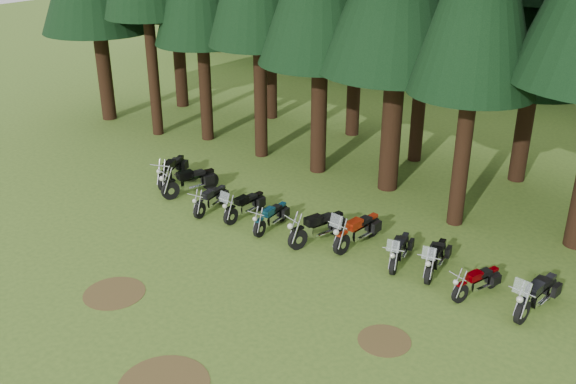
# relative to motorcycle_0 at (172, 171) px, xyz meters

# --- Properties ---
(ground) EXTENTS (120.00, 120.00, 0.00)m
(ground) POSITION_rel_motorcycle_0_xyz_m (7.41, -4.97, -0.49)
(ground) COLOR #416021
(ground) RESTS_ON ground
(decid_3) EXTENTS (6.12, 5.95, 7.65)m
(decid_3) POSITION_rel_motorcycle_0_xyz_m (2.70, 20.16, 4.02)
(decid_3) COLOR black
(decid_3) RESTS_ON ground
(decid_4) EXTENTS (5.93, 5.76, 7.41)m
(decid_4) POSITION_rel_motorcycle_0_xyz_m (8.99, 21.35, 3.88)
(decid_4) COLOR black
(decid_4) RESTS_ON ground
(dirt_patch_0) EXTENTS (1.80, 1.80, 0.01)m
(dirt_patch_0) POSITION_rel_motorcycle_0_xyz_m (4.41, -6.97, -0.49)
(dirt_patch_0) COLOR #4C3D1E
(dirt_patch_0) RESTS_ON ground
(dirt_patch_1) EXTENTS (1.40, 1.40, 0.01)m
(dirt_patch_1) POSITION_rel_motorcycle_0_xyz_m (11.91, -4.47, -0.49)
(dirt_patch_1) COLOR #4C3D1E
(dirt_patch_1) RESTS_ON ground
(motorcycle_0) EXTENTS (0.94, 2.29, 0.97)m
(motorcycle_0) POSITION_rel_motorcycle_0_xyz_m (0.00, 0.00, 0.00)
(motorcycle_0) COLOR black
(motorcycle_0) RESTS_ON ground
(motorcycle_1) EXTENTS (0.99, 2.33, 0.99)m
(motorcycle_1) POSITION_rel_motorcycle_0_xyz_m (1.43, -0.46, 0.01)
(motorcycle_1) COLOR black
(motorcycle_1) RESTS_ON ground
(motorcycle_2) EXTENTS (0.38, 2.04, 0.83)m
(motorcycle_2) POSITION_rel_motorcycle_0_xyz_m (3.07, -1.13, -0.07)
(motorcycle_2) COLOR black
(motorcycle_2) RESTS_ON ground
(motorcycle_3) EXTENTS (0.48, 2.16, 1.35)m
(motorcycle_3) POSITION_rel_motorcycle_0_xyz_m (4.45, -0.87, -0.04)
(motorcycle_3) COLOR black
(motorcycle_3) RESTS_ON ground
(motorcycle_4) EXTENTS (0.32, 2.03, 0.83)m
(motorcycle_4) POSITION_rel_motorcycle_0_xyz_m (5.75, -1.03, -0.07)
(motorcycle_4) COLOR black
(motorcycle_4) RESTS_ON ground
(motorcycle_5) EXTENTS (0.91, 2.34, 0.98)m
(motorcycle_5) POSITION_rel_motorcycle_0_xyz_m (7.60, -0.91, 0.01)
(motorcycle_5) COLOR black
(motorcycle_5) RESTS_ON ground
(motorcycle_6) EXTENTS (0.64, 2.44, 1.53)m
(motorcycle_6) POSITION_rel_motorcycle_0_xyz_m (8.79, -0.38, 0.02)
(motorcycle_6) COLOR black
(motorcycle_6) RESTS_ON ground
(motorcycle_7) EXTENTS (0.67, 2.06, 1.30)m
(motorcycle_7) POSITION_rel_motorcycle_0_xyz_m (10.47, -0.66, -0.06)
(motorcycle_7) COLOR black
(motorcycle_7) RESTS_ON ground
(motorcycle_8) EXTENTS (0.59, 2.18, 1.37)m
(motorcycle_8) POSITION_rel_motorcycle_0_xyz_m (11.61, -0.51, -0.04)
(motorcycle_8) COLOR black
(motorcycle_8) RESTS_ON ground
(motorcycle_9) EXTENTS (0.82, 1.86, 0.79)m
(motorcycle_9) POSITION_rel_motorcycle_0_xyz_m (13.10, -1.01, -0.09)
(motorcycle_9) COLOR black
(motorcycle_9) RESTS_ON ground
(motorcycle_10) EXTENTS (0.70, 2.36, 1.48)m
(motorcycle_10) POSITION_rel_motorcycle_0_xyz_m (14.72, -0.88, 0.00)
(motorcycle_10) COLOR black
(motorcycle_10) RESTS_ON ground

